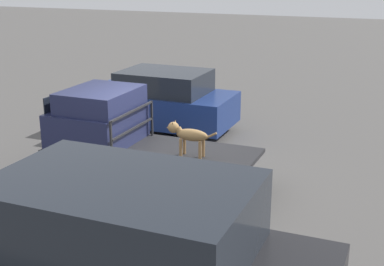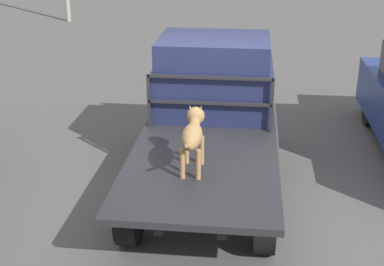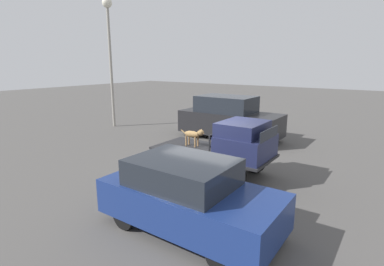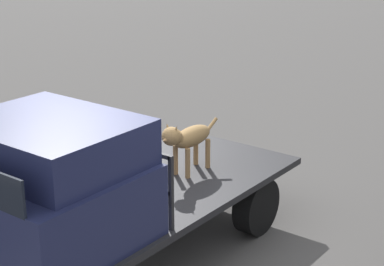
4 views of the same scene
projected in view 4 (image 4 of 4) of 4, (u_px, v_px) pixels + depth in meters
ground_plane at (138, 255)px, 7.28m from camera, size 80.00×80.00×0.00m
flatbed_truck at (136, 210)px, 7.10m from camera, size 4.15×1.86×0.76m
truck_cab at (46, 184)px, 5.94m from camera, size 1.53×1.74×1.14m
truck_headboard at (107, 162)px, 6.55m from camera, size 0.04×1.74×0.77m
dog at (187, 138)px, 7.45m from camera, size 1.04×0.24×0.69m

